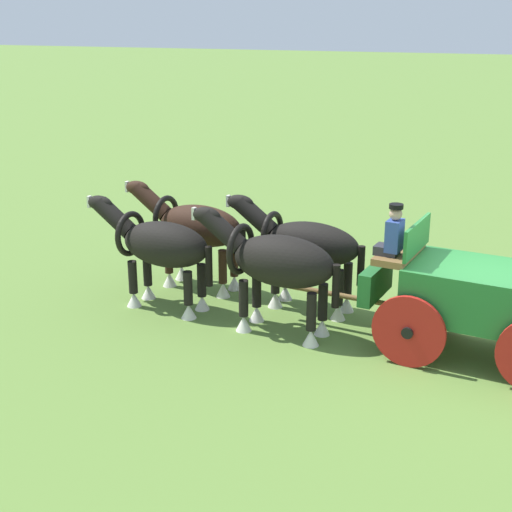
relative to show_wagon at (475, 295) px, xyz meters
The scene contains 6 objects.
ground_plane 1.16m from the show_wagon, behind, with size 220.00×220.00×0.00m, color olive.
show_wagon is the anchor object (origin of this frame).
draft_horse_rear_near 3.52m from the show_wagon, ahead, with size 3.04×1.12×2.24m.
draft_horse_rear_off 3.54m from the show_wagon, 15.47° to the right, with size 3.03×1.03×2.20m.
draft_horse_lead_near 6.10m from the show_wagon, ahead, with size 2.97×1.07×2.17m.
draft_horse_lead_off 6.11m from the show_wagon, 10.95° to the right, with size 3.01×1.06×2.22m.
Camera 1 is at (-0.90, 11.98, 5.66)m, focal length 50.63 mm.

